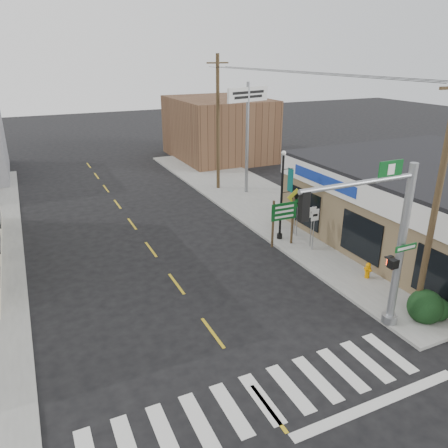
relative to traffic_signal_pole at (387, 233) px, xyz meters
name	(u,v)px	position (x,y,z in m)	size (l,w,h in m)	color
ground	(268,408)	(-5.46, -1.67, -3.85)	(140.00, 140.00, 0.00)	black
sidewalk_right	(287,216)	(3.54, 11.33, -3.79)	(6.00, 38.00, 0.13)	gray
center_line	(176,284)	(-5.46, 6.33, -3.85)	(0.12, 56.00, 0.01)	gold
crosswalk	(261,399)	(-5.46, -1.27, -3.85)	(11.00, 2.20, 0.01)	silver
bldg_distant_right	(218,128)	(6.54, 28.33, -1.05)	(8.00, 10.00, 5.60)	brown
traffic_signal_pole	(387,233)	(0.00, 0.00, 0.00)	(4.94, 0.38, 6.26)	#919499
guide_sign	(284,216)	(0.84, 7.65, -2.07)	(1.45, 0.13, 2.53)	#4B3923
fire_hydrant	(368,270)	(2.40, 3.02, -3.33)	(0.23, 0.23, 0.73)	orange
ped_crossing_sign	(296,203)	(2.30, 8.72, -1.91)	(1.02, 0.07, 2.64)	gray
lamp_post	(283,189)	(1.28, 8.50, -0.93)	(0.62, 0.49, 4.80)	black
dance_center_sign	(248,112)	(3.54, 16.81, 1.93)	(3.58, 0.22, 7.61)	gray
bare_tree	(437,205)	(4.41, 1.74, -0.15)	(2.27, 2.27, 4.54)	black
shrub_front	(425,307)	(2.11, -0.37, -3.23)	(1.32, 1.32, 0.99)	#23391A
shrub_back	(352,238)	(4.11, 6.08, -3.28)	(1.18, 1.18, 0.88)	black
utility_pole_near	(437,201)	(2.04, -0.06, 0.87)	(1.56, 0.23, 8.96)	#46391C
utility_pole_far	(218,122)	(2.13, 18.59, 1.08)	(1.63, 0.24, 9.37)	#463024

